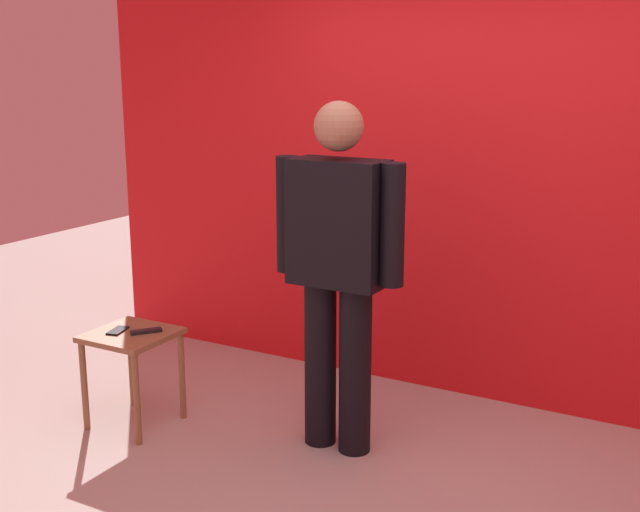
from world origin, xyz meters
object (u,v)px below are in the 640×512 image
object	(u,v)px
side_table	(132,349)
tv_remote	(146,331)
standing_person	(338,261)
cell_phone	(118,331)

from	to	relation	value
side_table	tv_remote	size ratio (longest dim) A/B	3.20
side_table	standing_person	bearing A→B (deg)	15.64
side_table	cell_phone	xyz separation A→B (m)	(-0.07, -0.02, 0.11)
cell_phone	tv_remote	distance (m)	0.17
side_table	cell_phone	distance (m)	0.13
cell_phone	standing_person	bearing A→B (deg)	1.30
cell_phone	side_table	bearing A→B (deg)	3.90
side_table	cell_phone	bearing A→B (deg)	-161.58
standing_person	side_table	world-z (taller)	standing_person
tv_remote	standing_person	bearing A→B (deg)	52.47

